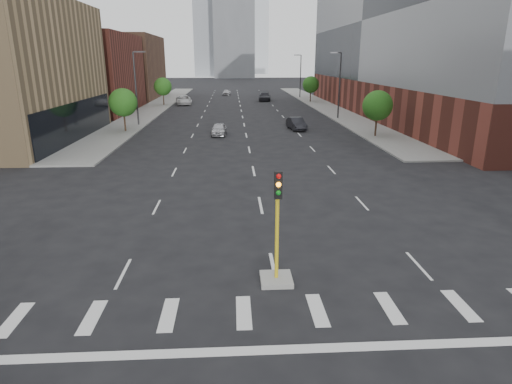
{
  "coord_description": "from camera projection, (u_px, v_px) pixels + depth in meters",
  "views": [
    {
      "loc": [
        -1.59,
        -5.51,
        8.12
      ],
      "look_at": [
        -0.57,
        12.55,
        2.5
      ],
      "focal_mm": 30.0,
      "sensor_mm": 36.0,
      "label": 1
    }
  ],
  "objects": [
    {
      "name": "sidewalk_left_far",
      "position": [
        158.0,
        106.0,
        77.47
      ],
      "size": [
        5.0,
        92.0,
        0.15
      ],
      "primitive_type": "cube",
      "color": "gray",
      "rests_on": "ground"
    },
    {
      "name": "sidewalk_right_far",
      "position": [
        321.0,
        105.0,
        79.08
      ],
      "size": [
        5.0,
        92.0,
        0.15
      ],
      "primitive_type": "cube",
      "color": "gray",
      "rests_on": "ground"
    },
    {
      "name": "building_left_far_a",
      "position": [
        67.0,
        73.0,
        67.41
      ],
      "size": [
        20.0,
        22.0,
        12.0
      ],
      "primitive_type": "cube",
      "color": "brown",
      "rests_on": "ground"
    },
    {
      "name": "building_left_far_b",
      "position": [
        111.0,
        67.0,
        92.05
      ],
      "size": [
        20.0,
        24.0,
        13.0
      ],
      "primitive_type": "cube",
      "color": "brown",
      "rests_on": "ground"
    },
    {
      "name": "building_right_main",
      "position": [
        440.0,
        39.0,
        63.27
      ],
      "size": [
        24.0,
        70.0,
        22.0
      ],
      "color": "brown",
      "rests_on": "ground"
    },
    {
      "name": "tower_left",
      "position": [
        217.0,
        1.0,
        206.66
      ],
      "size": [
        22.0,
        22.0,
        70.0
      ],
      "primitive_type": "cube",
      "color": "#B2B7BC",
      "rests_on": "ground"
    },
    {
      "name": "tower_right",
      "position": [
        250.0,
        1.0,
        244.28
      ],
      "size": [
        20.0,
        20.0,
        80.0
      ],
      "primitive_type": "cube",
      "color": "#B2B7BC",
      "rests_on": "ground"
    },
    {
      "name": "tower_mid",
      "position": [
        234.0,
        27.0,
        191.89
      ],
      "size": [
        18.0,
        18.0,
        44.0
      ],
      "primitive_type": "cube",
      "color": "slate",
      "rests_on": "ground"
    },
    {
      "name": "median_traffic_signal",
      "position": [
        277.0,
        259.0,
        16.01
      ],
      "size": [
        1.2,
        1.2,
        4.4
      ],
      "color": "#999993",
      "rests_on": "ground"
    },
    {
      "name": "streetlight_right_a",
      "position": [
        339.0,
        83.0,
        59.42
      ],
      "size": [
        1.6,
        0.22,
        9.07
      ],
      "color": "#2D2D30",
      "rests_on": "ground"
    },
    {
      "name": "streetlight_right_b",
      "position": [
        300.0,
        74.0,
        92.78
      ],
      "size": [
        1.6,
        0.22,
        9.07
      ],
      "color": "#2D2D30",
      "rests_on": "ground"
    },
    {
      "name": "streetlight_left",
      "position": [
        136.0,
        85.0,
        53.21
      ],
      "size": [
        1.6,
        0.22,
        9.07
      ],
      "color": "#2D2D30",
      "rests_on": "ground"
    },
    {
      "name": "tree_left_near",
      "position": [
        123.0,
        103.0,
        48.89
      ],
      "size": [
        3.2,
        3.2,
        4.85
      ],
      "color": "#382619",
      "rests_on": "ground"
    },
    {
      "name": "tree_left_far",
      "position": [
        163.0,
        87.0,
        77.49
      ],
      "size": [
        3.2,
        3.2,
        4.85
      ],
      "color": "#382619",
      "rests_on": "ground"
    },
    {
      "name": "tree_right_near",
      "position": [
        378.0,
        106.0,
        45.63
      ],
      "size": [
        3.2,
        3.2,
        4.85
      ],
      "color": "#382619",
      "rests_on": "ground"
    },
    {
      "name": "tree_right_far",
      "position": [
        311.0,
        85.0,
        83.76
      ],
      "size": [
        3.2,
        3.2,
        4.85
      ],
      "color": "#382619",
      "rests_on": "ground"
    },
    {
      "name": "car_near_left",
      "position": [
        219.0,
        129.0,
        47.67
      ],
      "size": [
        1.76,
        4.01,
        1.34
      ],
      "primitive_type": "imported",
      "rotation": [
        0.0,
        0.0,
        -0.04
      ],
      "color": "#ACACB1",
      "rests_on": "ground"
    },
    {
      "name": "car_mid_right",
      "position": [
        296.0,
        124.0,
        51.38
      ],
      "size": [
        2.11,
        4.54,
        1.44
      ],
      "primitive_type": "imported",
      "rotation": [
        0.0,
        0.0,
        0.14
      ],
      "color": "black",
      "rests_on": "ground"
    },
    {
      "name": "car_far_left",
      "position": [
        184.0,
        100.0,
        79.87
      ],
      "size": [
        3.6,
        6.3,
        1.65
      ],
      "primitive_type": "imported",
      "rotation": [
        0.0,
        0.0,
        0.15
      ],
      "color": "#B9B9B9",
      "rests_on": "ground"
    },
    {
      "name": "car_deep_right",
      "position": [
        265.0,
        97.0,
        87.23
      ],
      "size": [
        2.81,
        6.02,
        1.7
      ],
      "primitive_type": "imported",
      "rotation": [
        0.0,
        0.0,
        -0.07
      ],
      "color": "black",
      "rests_on": "ground"
    },
    {
      "name": "car_distant",
      "position": [
        227.0,
        92.0,
        100.67
      ],
      "size": [
        2.16,
        4.23,
        1.38
      ],
      "primitive_type": "imported",
      "rotation": [
        0.0,
        0.0,
        -0.14
      ],
      "color": "#B1B0B5",
      "rests_on": "ground"
    }
  ]
}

